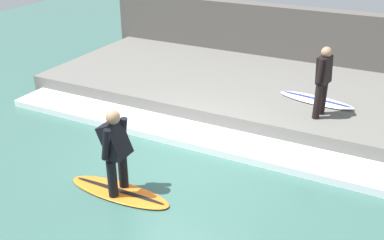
{
  "coord_description": "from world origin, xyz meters",
  "views": [
    {
      "loc": [
        -6.53,
        -3.58,
        4.49
      ],
      "look_at": [
        0.52,
        0.0,
        0.7
      ],
      "focal_mm": 42.0,
      "sensor_mm": 36.0,
      "label": 1
    }
  ],
  "objects": [
    {
      "name": "surfboard_riding",
      "position": [
        -1.36,
        0.46,
        0.03
      ],
      "size": [
        0.59,
        1.96,
        0.07
      ],
      "color": "orange",
      "rests_on": "ground_plane"
    },
    {
      "name": "wave_foam_crest",
      "position": [
        1.03,
        0.0,
        0.08
      ],
      "size": [
        0.97,
        9.86,
        0.15
      ],
      "primitive_type": "cube",
      "color": "white",
      "rests_on": "ground_plane"
    },
    {
      "name": "ground_plane",
      "position": [
        0.0,
        0.0,
        0.0
      ],
      "size": [
        28.0,
        28.0,
        0.0
      ],
      "primitive_type": "plane",
      "color": "#386056"
    },
    {
      "name": "surfboard_waiting_near",
      "position": [
        3.18,
        -1.83,
        0.47
      ],
      "size": [
        0.79,
        1.82,
        0.07
      ],
      "color": "silver",
      "rests_on": "concrete_ledge"
    },
    {
      "name": "concrete_ledge",
      "position": [
        3.71,
        0.0,
        0.22
      ],
      "size": [
        4.4,
        10.38,
        0.44
      ],
      "primitive_type": "cube",
      "color": "#66635E",
      "rests_on": "ground_plane"
    },
    {
      "name": "back_wall",
      "position": [
        6.16,
        0.0,
        0.95
      ],
      "size": [
        0.5,
        10.9,
        1.9
      ],
      "primitive_type": "cube",
      "color": "#544F49",
      "rests_on": "ground_plane"
    },
    {
      "name": "surfer_riding",
      "position": [
        -1.36,
        0.46,
        0.9
      ],
      "size": [
        0.58,
        0.46,
        1.51
      ],
      "color": "black",
      "rests_on": "surfboard_riding"
    },
    {
      "name": "surfer_waiting_near",
      "position": [
        2.41,
        -2.06,
        1.29
      ],
      "size": [
        0.51,
        0.31,
        1.52
      ],
      "color": "black",
      "rests_on": "concrete_ledge"
    }
  ]
}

